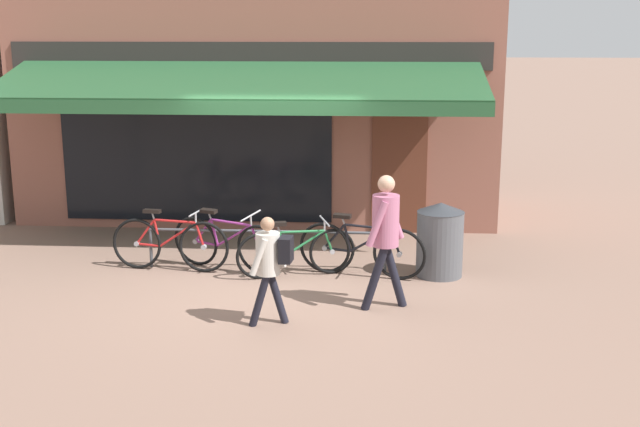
{
  "coord_description": "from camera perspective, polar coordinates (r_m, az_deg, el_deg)",
  "views": [
    {
      "loc": [
        1.44,
        -10.01,
        3.36
      ],
      "look_at": [
        0.76,
        -0.2,
        1.05
      ],
      "focal_mm": 45.0,
      "sensor_mm": 36.0,
      "label": 1
    }
  ],
  "objects": [
    {
      "name": "ground_plane",
      "position": [
        10.66,
        -4.01,
        -5.2
      ],
      "size": [
        160.0,
        160.0,
        0.0
      ],
      "primitive_type": "plane",
      "color": "#846656"
    },
    {
      "name": "shop_front",
      "position": [
        14.64,
        -4.24,
        12.69
      ],
      "size": [
        8.21,
        4.89,
        6.49
      ],
      "color": "#8E5647",
      "rests_on": "ground_plane"
    },
    {
      "name": "bike_rack_rail",
      "position": [
        11.28,
        -3.81,
        -1.65
      ],
      "size": [
        3.43,
        0.04,
        0.57
      ],
      "color": "#47494F",
      "rests_on": "ground_plane"
    },
    {
      "name": "bicycle_red",
      "position": [
        11.41,
        -10.64,
        -2.11
      ],
      "size": [
        1.71,
        0.52,
        0.87
      ],
      "rotation": [
        -0.04,
        0.0,
        -0.11
      ],
      "color": "black",
      "rests_on": "ground_plane"
    },
    {
      "name": "bicycle_purple",
      "position": [
        11.29,
        -6.64,
        -2.14
      ],
      "size": [
        1.69,
        0.82,
        0.88
      ],
      "rotation": [
        0.08,
        0.0,
        -0.38
      ],
      "color": "black",
      "rests_on": "ground_plane"
    },
    {
      "name": "bicycle_green",
      "position": [
        10.94,
        -1.73,
        -2.74
      ],
      "size": [
        1.6,
        0.64,
        0.79
      ],
      "rotation": [
        0.03,
        0.0,
        0.31
      ],
      "color": "black",
      "rests_on": "ground_plane"
    },
    {
      "name": "bicycle_black",
      "position": [
        10.94,
        2.95,
        -2.55
      ],
      "size": [
        1.76,
        0.66,
        0.88
      ],
      "rotation": [
        0.08,
        0.0,
        -0.24
      ],
      "color": "black",
      "rests_on": "ground_plane"
    },
    {
      "name": "pedestrian_adult",
      "position": [
        9.6,
        4.68,
        -1.0
      ],
      "size": [
        0.57,
        0.5,
        1.66
      ],
      "rotation": [
        0.0,
        0.0,
        3.09
      ],
      "color": "black",
      "rests_on": "ground_plane"
    },
    {
      "name": "pedestrian_child",
      "position": [
        9.09,
        -3.54,
        -3.2
      ],
      "size": [
        0.52,
        0.42,
        1.28
      ],
      "rotation": [
        0.0,
        0.0,
        3.05
      ],
      "color": "black",
      "rests_on": "ground_plane"
    },
    {
      "name": "litter_bin",
      "position": [
        11.07,
        8.52,
        -1.82
      ],
      "size": [
        0.65,
        0.65,
        1.03
      ],
      "color": "#515459",
      "rests_on": "ground_plane"
    }
  ]
}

